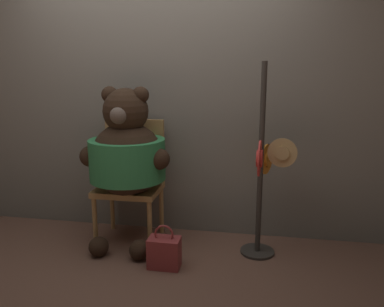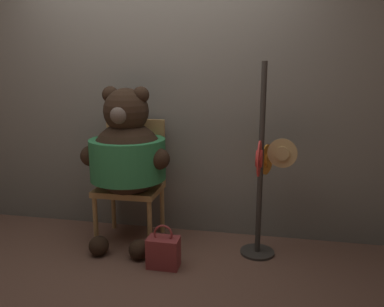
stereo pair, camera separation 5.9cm
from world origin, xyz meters
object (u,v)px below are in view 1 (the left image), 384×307
at_px(chair, 132,175).
at_px(handbag_on_ground, 164,252).
at_px(hat_display_rack, 264,177).
at_px(teddy_bear, 127,154).

relative_size(chair, handbag_on_ground, 3.07).
relative_size(chair, hat_display_rack, 0.68).
xyz_separation_m(hat_display_rack, handbag_on_ground, (-0.73, -0.35, -0.53)).
height_order(teddy_bear, handbag_on_ground, teddy_bear).
xyz_separation_m(teddy_bear, handbag_on_ground, (0.40, -0.35, -0.67)).
relative_size(chair, teddy_bear, 0.78).
height_order(chair, hat_display_rack, hat_display_rack).
xyz_separation_m(chair, teddy_bear, (0.02, -0.16, 0.23)).
distance_m(hat_display_rack, handbag_on_ground, 0.97).
height_order(teddy_bear, hat_display_rack, hat_display_rack).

